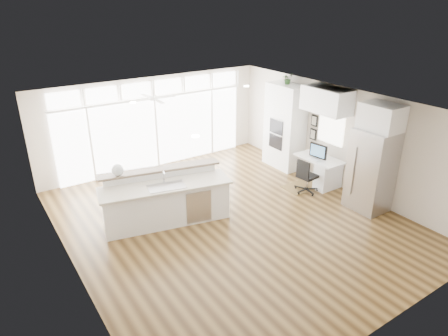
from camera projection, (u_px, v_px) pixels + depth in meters
floor at (231, 220)px, 9.30m from camera, size 7.00×8.00×0.02m
ceiling at (232, 107)px, 8.22m from camera, size 7.00×8.00×0.02m
wall_back at (154, 123)px, 11.81m from camera, size 7.00×0.04×2.70m
wall_front at (390, 259)px, 5.71m from camera, size 7.00×0.04×2.70m
wall_left at (67, 211)px, 6.97m from camera, size 0.04×8.00×2.70m
wall_right at (340, 138)px, 10.54m from camera, size 0.04×8.00×2.70m
glass_wall at (156, 133)px, 11.88m from camera, size 5.80×0.06×2.08m
transom_row at (153, 88)px, 11.35m from camera, size 5.90×0.06×0.40m
desk_window at (331, 128)px, 10.67m from camera, size 0.04×0.85×0.85m
ceiling_fan at (153, 95)px, 10.19m from camera, size 1.16×1.16×0.32m
recessed_lights at (226, 106)px, 8.38m from camera, size 3.40×3.00×0.02m
oven_cabinet at (285, 126)px, 11.79m from camera, size 0.64×1.20×2.50m
desk_nook at (318, 171)px, 10.97m from camera, size 0.72×1.30×0.76m
upper_cabinets at (327, 100)px, 10.20m from camera, size 0.64×1.30×0.64m
refrigerator at (371, 170)px, 9.45m from camera, size 0.76×0.90×2.00m
fridge_cabinet at (382, 117)px, 8.97m from camera, size 0.64×0.90×0.60m
framed_photos at (314, 127)px, 11.20m from camera, size 0.06×0.22×0.80m
kitchen_island at (166, 199)px, 9.01m from camera, size 3.09×1.71×1.16m
rug at (301, 187)px, 10.89m from camera, size 0.95×0.70×0.01m
office_chair at (307, 176)px, 10.47m from camera, size 0.52×0.49×0.92m
fishbowl at (118, 170)px, 8.75m from camera, size 0.32×0.32×0.27m
monitor at (318, 151)px, 10.69m from camera, size 0.17×0.54×0.44m
keyboard at (313, 160)px, 10.69m from camera, size 0.13×0.34×0.02m
potted_plant at (288, 80)px, 11.24m from camera, size 0.32×0.35×0.24m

